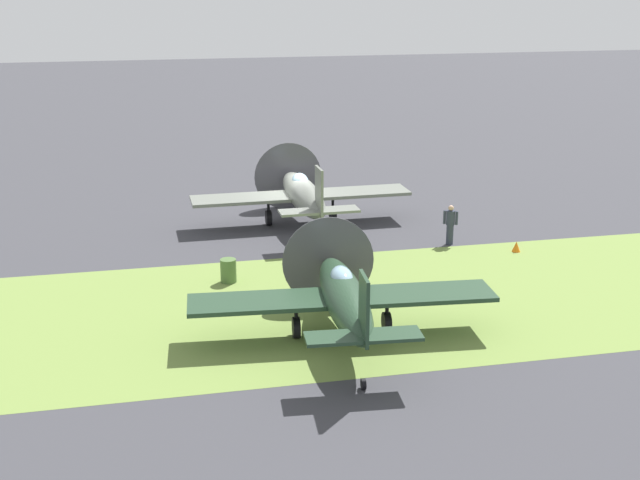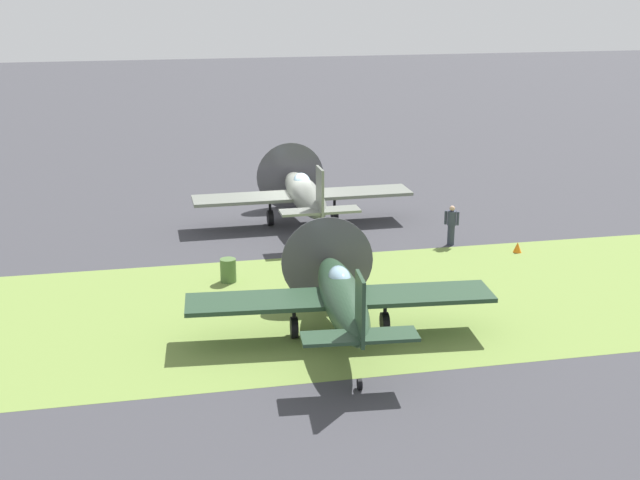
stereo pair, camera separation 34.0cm
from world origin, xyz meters
TOP-DOWN VIEW (x-y plane):
  - ground_plane at (0.00, 0.00)m, footprint 160.00×160.00m
  - grass_verge at (0.00, -10.75)m, footprint 120.00×11.00m
  - airplane_lead at (0.50, -0.80)m, footprint 10.10×8.04m
  - airplane_wingman at (-0.69, -13.50)m, footprint 9.83×7.78m
  - ground_crew_chief at (6.12, -4.92)m, footprint 0.56×0.38m
  - fuel_drum at (-3.67, -7.52)m, footprint 0.60×0.60m
  - runway_marker_cone at (8.48, -6.47)m, footprint 0.36×0.36m

SIDE VIEW (x-z plane):
  - ground_plane at x=0.00m, z-range 0.00..0.00m
  - grass_verge at x=0.00m, z-range 0.00..0.01m
  - runway_marker_cone at x=8.48m, z-range 0.00..0.44m
  - fuel_drum at x=-3.67m, z-range 0.00..0.90m
  - ground_crew_chief at x=6.12m, z-range 0.05..1.78m
  - airplane_wingman at x=-0.69m, z-range -0.28..3.21m
  - airplane_lead at x=0.50m, z-range -0.29..3.33m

